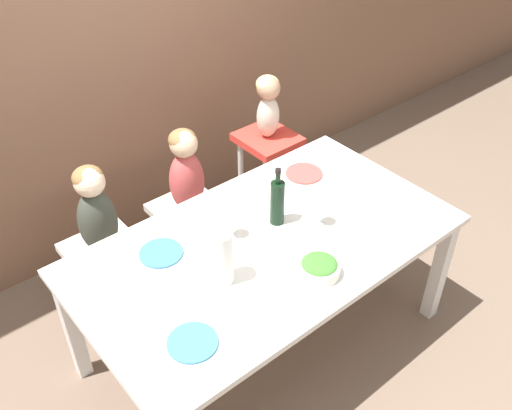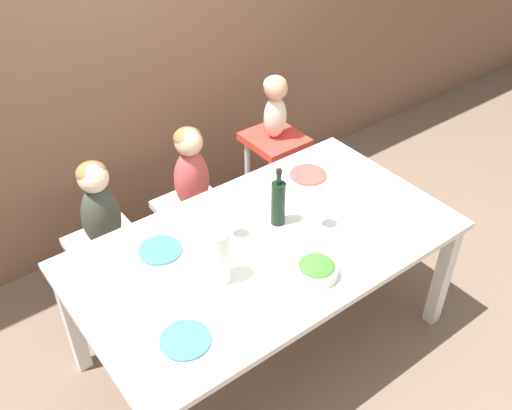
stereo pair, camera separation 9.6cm
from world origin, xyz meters
name	(u,v)px [view 1 (the left image)]	position (x,y,z in m)	size (l,w,h in m)	color
ground_plane	(265,340)	(0.00, 0.00, 0.00)	(14.00, 14.00, 0.00)	#705B4C
wall_back	(111,39)	(0.00, 1.36, 1.35)	(10.00, 0.06, 2.70)	brown
dining_table	(266,254)	(0.00, 0.00, 0.67)	(1.88, 1.05, 0.75)	white
chair_far_left	(106,258)	(-0.51, 0.79, 0.38)	(0.39, 0.43, 0.44)	silver
chair_far_center	(190,217)	(0.06, 0.79, 0.38)	(0.39, 0.43, 0.44)	silver
chair_right_highchair	(267,156)	(0.69, 0.79, 0.56)	(0.33, 0.36, 0.71)	silver
person_child_left	(95,209)	(-0.51, 0.79, 0.73)	(0.21, 0.19, 0.54)	#3D4238
person_child_center	(186,170)	(0.06, 0.79, 0.73)	(0.21, 0.19, 0.54)	#C64C4C
person_baby_right	(268,102)	(0.69, 0.79, 0.95)	(0.15, 0.15, 0.41)	beige
wine_bottle	(277,201)	(0.14, 0.08, 0.87)	(0.07, 0.07, 0.32)	black
paper_towel_roll	(222,257)	(-0.32, -0.07, 0.88)	(0.10, 0.10, 0.27)	white
wine_glass_near	(321,204)	(0.30, -0.07, 0.87)	(0.08, 0.08, 0.17)	white
wine_glass_far	(231,216)	(-0.11, 0.14, 0.87)	(0.08, 0.08, 0.17)	white
salad_bowl_large	(319,267)	(0.04, -0.32, 0.79)	(0.19, 0.19, 0.08)	silver
dinner_plate_front_left	(193,342)	(-0.63, -0.28, 0.75)	(0.21, 0.21, 0.01)	teal
dinner_plate_back_left	(161,253)	(-0.44, 0.25, 0.75)	(0.21, 0.21, 0.01)	teal
dinner_plate_back_right	(304,173)	(0.54, 0.30, 0.75)	(0.21, 0.21, 0.01)	#D14C47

